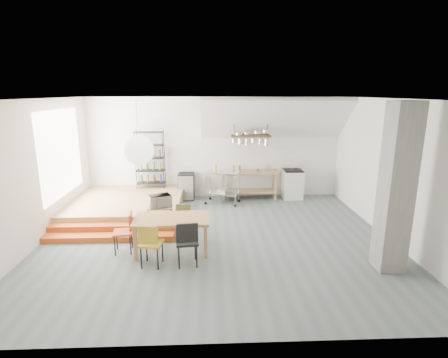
{
  "coord_description": "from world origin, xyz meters",
  "views": [
    {
      "loc": [
        -0.15,
        -7.58,
        3.34
      ],
      "look_at": [
        0.2,
        0.8,
        1.24
      ],
      "focal_mm": 28.0,
      "sensor_mm": 36.0,
      "label": 1
    }
  ],
  "objects_px": {
    "dining_table": "(172,221)",
    "rolling_cart": "(222,183)",
    "stove": "(292,184)",
    "mini_fridge": "(186,186)"
  },
  "relations": [
    {
      "from": "dining_table",
      "to": "rolling_cart",
      "type": "relative_size",
      "value": 1.41
    },
    {
      "from": "stove",
      "to": "rolling_cart",
      "type": "relative_size",
      "value": 1.04
    },
    {
      "from": "rolling_cart",
      "to": "mini_fridge",
      "type": "distance_m",
      "value": 1.26
    },
    {
      "from": "stove",
      "to": "dining_table",
      "type": "height_order",
      "value": "stove"
    },
    {
      "from": "stove",
      "to": "dining_table",
      "type": "bearing_deg",
      "value": -132.91
    },
    {
      "from": "stove",
      "to": "mini_fridge",
      "type": "bearing_deg",
      "value": 179.26
    },
    {
      "from": "stove",
      "to": "mini_fridge",
      "type": "height_order",
      "value": "stove"
    },
    {
      "from": "mini_fridge",
      "to": "dining_table",
      "type": "bearing_deg",
      "value": -91.02
    },
    {
      "from": "mini_fridge",
      "to": "rolling_cart",
      "type": "bearing_deg",
      "value": -23.8
    },
    {
      "from": "stove",
      "to": "mini_fridge",
      "type": "relative_size",
      "value": 1.4
    }
  ]
}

